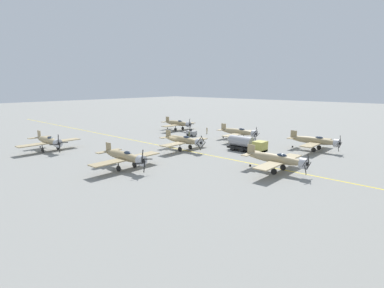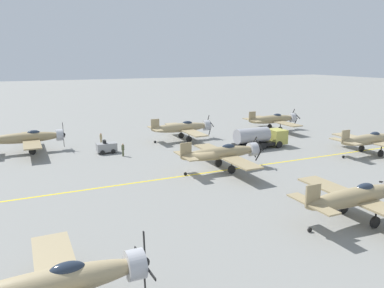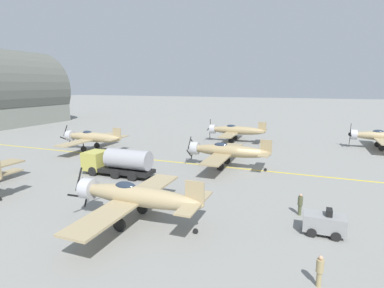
% 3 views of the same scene
% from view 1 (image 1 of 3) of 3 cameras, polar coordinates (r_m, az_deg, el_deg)
% --- Properties ---
extents(ground_plane, '(400.00, 400.00, 0.00)m').
position_cam_1_polar(ground_plane, '(62.54, -3.40, -0.81)').
color(ground_plane, gray).
extents(taxiway_stripe, '(0.30, 160.00, 0.01)m').
position_cam_1_polar(taxiway_stripe, '(62.54, -3.40, -0.81)').
color(taxiway_stripe, yellow).
rests_on(taxiway_stripe, ground).
extents(airplane_mid_right, '(12.00, 9.98, 3.79)m').
position_cam_1_polar(airplane_mid_right, '(47.93, -12.66, -2.34)').
color(airplane_mid_right, tan).
rests_on(airplane_mid_right, ground).
extents(airplane_mid_left, '(12.00, 9.98, 3.67)m').
position_cam_1_polar(airplane_mid_left, '(71.80, 8.94, 2.27)').
color(airplane_mid_left, tan).
rests_on(airplane_mid_left, ground).
extents(airplane_far_center, '(12.00, 9.98, 3.65)m').
position_cam_1_polar(airplane_far_center, '(46.95, 15.89, -2.78)').
color(airplane_far_center, tan).
rests_on(airplane_far_center, ground).
extents(airplane_mid_center, '(12.00, 9.98, 3.65)m').
position_cam_1_polar(airplane_mid_center, '(60.39, -1.57, 0.72)').
color(airplane_mid_center, '#9E8A61').
rests_on(airplane_mid_center, ground).
extents(airplane_far_left, '(12.00, 9.98, 3.65)m').
position_cam_1_polar(airplane_far_left, '(64.68, 22.41, 0.57)').
color(airplane_far_left, '#9E8A61').
rests_on(airplane_far_left, ground).
extents(airplane_near_left, '(12.00, 9.98, 3.79)m').
position_cam_1_polar(airplane_near_left, '(86.82, -2.63, 3.94)').
color(airplane_near_left, '#99845B').
rests_on(airplane_near_left, ground).
extents(airplane_near_right, '(12.00, 9.98, 3.80)m').
position_cam_1_polar(airplane_near_right, '(66.25, -25.63, 0.54)').
color(airplane_near_right, tan).
rests_on(airplane_near_right, ground).
extents(fuel_tanker, '(2.68, 8.00, 2.98)m').
position_cam_1_polar(fuel_tanker, '(60.06, 10.40, -0.01)').
color(fuel_tanker, black).
rests_on(fuel_tanker, ground).
extents(tow_tractor, '(1.57, 2.60, 1.79)m').
position_cam_1_polar(tow_tractor, '(77.16, -0.10, 2.11)').
color(tow_tractor, gray).
rests_on(tow_tractor, ground).
extents(ground_crew_walking, '(0.37, 0.37, 1.69)m').
position_cam_1_polar(ground_crew_walking, '(74.21, -0.54, 1.85)').
color(ground_crew_walking, '#515638').
rests_on(ground_crew_walking, ground).
extents(ground_crew_inspecting, '(0.36, 0.36, 1.65)m').
position_cam_1_polar(ground_crew_inspecting, '(81.19, 2.86, 2.64)').
color(ground_crew_inspecting, tan).
rests_on(ground_crew_inspecting, ground).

